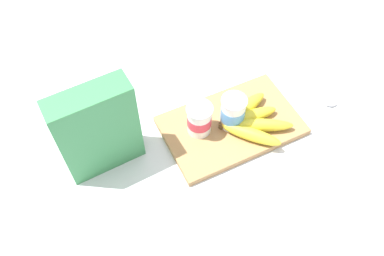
# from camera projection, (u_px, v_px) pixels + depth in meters

# --- Properties ---
(ground_plane) EXTENTS (2.40, 2.40, 0.00)m
(ground_plane) POSITION_uv_depth(u_px,v_px,m) (231.00, 128.00, 1.08)
(ground_plane) COLOR silver
(cutting_board) EXTENTS (0.35, 0.22, 0.02)m
(cutting_board) POSITION_uv_depth(u_px,v_px,m) (231.00, 125.00, 1.08)
(cutting_board) COLOR #A37A4C
(cutting_board) RESTS_ON ground_plane
(cereal_box) EXTENTS (0.19, 0.08, 0.25)m
(cereal_box) POSITION_uv_depth(u_px,v_px,m) (98.00, 130.00, 0.92)
(cereal_box) COLOR #38844C
(cereal_box) RESTS_ON ground_plane
(yogurt_cup_front) EXTENTS (0.07, 0.07, 0.09)m
(yogurt_cup_front) POSITION_uv_depth(u_px,v_px,m) (199.00, 119.00, 1.02)
(yogurt_cup_front) COLOR white
(yogurt_cup_front) RESTS_ON cutting_board
(yogurt_cup_back) EXTENTS (0.07, 0.07, 0.10)m
(yogurt_cup_back) POSITION_uv_depth(u_px,v_px,m) (233.00, 112.00, 1.03)
(yogurt_cup_back) COLOR white
(yogurt_cup_back) RESTS_ON cutting_board
(banana_bunch) EXTENTS (0.18, 0.19, 0.04)m
(banana_bunch) POSITION_uv_depth(u_px,v_px,m) (250.00, 121.00, 1.05)
(banana_bunch) COLOR yellow
(banana_bunch) RESTS_ON cutting_board
(spoon) EXTENTS (0.13, 0.07, 0.01)m
(spoon) POSITION_uv_depth(u_px,v_px,m) (321.00, 103.00, 1.12)
(spoon) COLOR silver
(spoon) RESTS_ON ground_plane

